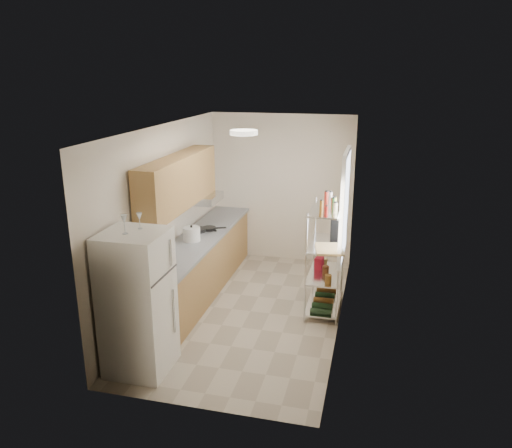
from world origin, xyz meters
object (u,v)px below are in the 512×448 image
Objects in this scene: refrigerator at (138,303)px; cutting_board at (329,249)px; frying_pan_large at (198,230)px; rice_cooker at (192,234)px; espresso_machine at (339,226)px.

cutting_board is at bearing 41.02° from refrigerator.
rice_cooker is at bearing -85.04° from frying_pan_large.
rice_cooker is 0.45m from frying_pan_large.
frying_pan_large is 2.21m from cutting_board.
rice_cooker is 2.04m from cutting_board.
cutting_board reaches higher than frying_pan_large.
rice_cooker is 0.95× the size of frying_pan_large.
cutting_board is 1.47× the size of espresso_machine.
frying_pan_large is 0.58× the size of cutting_board.
frying_pan_large is at bearing 93.77° from refrigerator.
frying_pan_large is (-0.16, 2.36, 0.10)m from refrigerator.
espresso_machine is at bearing 48.69° from refrigerator.
refrigerator is 3.07m from espresso_machine.
cutting_board is at bearing -6.52° from rice_cooker.
frying_pan_large is (-0.07, 0.44, -0.08)m from rice_cooker.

